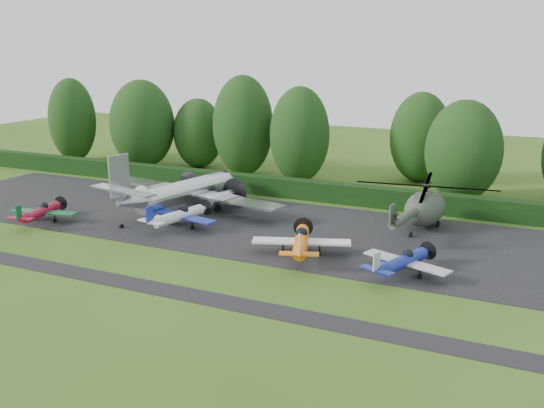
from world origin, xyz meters
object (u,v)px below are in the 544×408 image
at_px(light_plane_white, 179,216).
at_px(light_plane_orange, 301,241).
at_px(light_plane_blue, 403,261).
at_px(helicopter, 425,205).
at_px(light_plane_red, 41,212).
at_px(transport_plane, 184,191).

distance_m(light_plane_white, light_plane_orange, 12.93).
bearing_deg(light_plane_blue, light_plane_orange, 155.05).
height_order(light_plane_blue, helicopter, helicopter).
bearing_deg(light_plane_orange, light_plane_white, -171.22).
distance_m(light_plane_red, light_plane_blue, 33.08).
distance_m(light_plane_white, helicopter, 21.71).
relative_size(transport_plane, helicopter, 1.49).
height_order(light_plane_red, light_plane_blue, light_plane_blue).
distance_m(light_plane_red, helicopter, 34.64).
relative_size(light_plane_red, light_plane_white, 0.91).
height_order(light_plane_white, light_plane_orange, light_plane_orange).
bearing_deg(light_plane_red, light_plane_blue, 12.86).
xyz_separation_m(light_plane_white, light_plane_orange, (12.70, -2.46, 0.09)).
xyz_separation_m(light_plane_red, light_plane_orange, (25.08, 1.45, 0.19)).
height_order(transport_plane, light_plane_blue, transport_plane).
xyz_separation_m(light_plane_orange, helicopter, (7.05, 11.44, 0.90)).
relative_size(light_plane_white, helicopter, 0.52).
xyz_separation_m(transport_plane, light_plane_white, (2.90, -5.31, -0.79)).
relative_size(light_plane_white, light_plane_orange, 0.92).
height_order(light_plane_red, light_plane_white, light_plane_white).
bearing_deg(light_plane_red, transport_plane, 55.79).
height_order(light_plane_orange, light_plane_blue, light_plane_orange).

